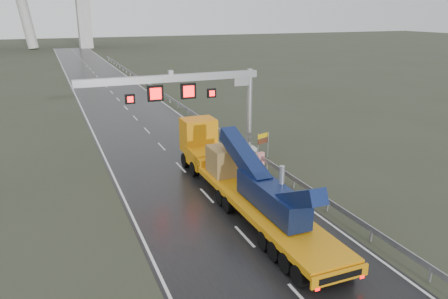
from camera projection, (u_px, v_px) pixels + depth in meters
name	position (u px, v px, depth m)	size (l,w,h in m)	color
ground	(280.00, 276.00, 20.48)	(400.00, 400.00, 0.00)	#2F3424
road	(126.00, 108.00, 55.72)	(11.00, 200.00, 0.02)	black
guardrail	(196.00, 115.00, 48.91)	(0.20, 140.00, 1.40)	gray
sign_gantry	(196.00, 91.00, 35.39)	(14.90, 1.20, 7.42)	beige
heavy_haul_truck	(234.00, 172.00, 28.69)	(3.02, 19.54, 4.58)	orange
exit_sign_pair	(263.00, 141.00, 36.37)	(1.23, 0.49, 2.20)	#A0A2A9
striped_barrier	(260.00, 159.00, 34.82)	(0.66, 0.35, 1.11)	red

